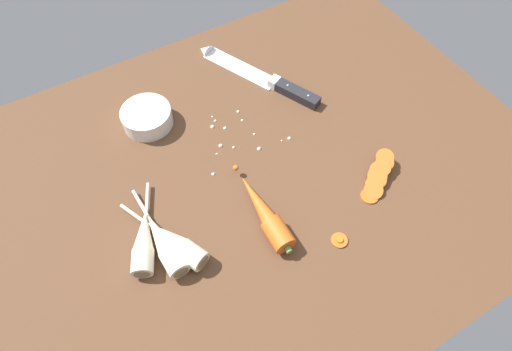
# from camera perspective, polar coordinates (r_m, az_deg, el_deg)

# --- Properties ---
(ground_plane) EXTENTS (1.20, 0.90, 0.04)m
(ground_plane) POSITION_cam_1_polar(r_m,az_deg,el_deg) (0.91, -0.64, -0.30)
(ground_plane) COLOR brown
(chefs_knife) EXTENTS (0.17, 0.33, 0.04)m
(chefs_knife) POSITION_cam_1_polar(r_m,az_deg,el_deg) (1.07, -0.23, 13.33)
(chefs_knife) COLOR silver
(chefs_knife) RESTS_ON ground_plane
(whole_carrot) EXTENTS (0.04, 0.22, 0.04)m
(whole_carrot) POSITION_cam_1_polar(r_m,az_deg,el_deg) (0.82, 1.21, -5.04)
(whole_carrot) COLOR #D6601E
(whole_carrot) RESTS_ON ground_plane
(parsnip_front) EXTENTS (0.10, 0.18, 0.04)m
(parsnip_front) POSITION_cam_1_polar(r_m,az_deg,el_deg) (0.82, -14.64, -8.45)
(parsnip_front) COLOR beige
(parsnip_front) RESTS_ON ground_plane
(parsnip_mid_left) EXTENTS (0.05, 0.21, 0.04)m
(parsnip_mid_left) POSITION_cam_1_polar(r_m,az_deg,el_deg) (0.81, -12.11, -8.75)
(parsnip_mid_left) COLOR beige
(parsnip_mid_left) RESTS_ON ground_plane
(parsnip_mid_right) EXTENTS (0.10, 0.20, 0.04)m
(parsnip_mid_right) POSITION_cam_1_polar(r_m,az_deg,el_deg) (0.80, -10.74, -8.67)
(parsnip_mid_right) COLOR beige
(parsnip_mid_right) RESTS_ON ground_plane
(carrot_slice_stack) EXTENTS (0.11, 0.09, 0.04)m
(carrot_slice_stack) POSITION_cam_1_polar(r_m,az_deg,el_deg) (0.90, 15.83, -0.08)
(carrot_slice_stack) COLOR #D6601E
(carrot_slice_stack) RESTS_ON ground_plane
(carrot_slice_stray_near) EXTENTS (0.03, 0.03, 0.01)m
(carrot_slice_stray_near) POSITION_cam_1_polar(r_m,az_deg,el_deg) (0.83, 10.98, -8.37)
(carrot_slice_stray_near) COLOR #D6601E
(carrot_slice_stray_near) RESTS_ON ground_plane
(prep_bowl) EXTENTS (0.11, 0.11, 0.04)m
(prep_bowl) POSITION_cam_1_polar(r_m,az_deg,el_deg) (0.98, -14.25, 7.54)
(prep_bowl) COLOR white
(prep_bowl) RESTS_ON ground_plane
(mince_crumbs) EXTENTS (0.19, 0.15, 0.01)m
(mince_crumbs) POSITION_cam_1_polar(r_m,az_deg,el_deg) (0.94, -2.81, 5.13)
(mince_crumbs) COLOR silver
(mince_crumbs) RESTS_ON ground_plane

